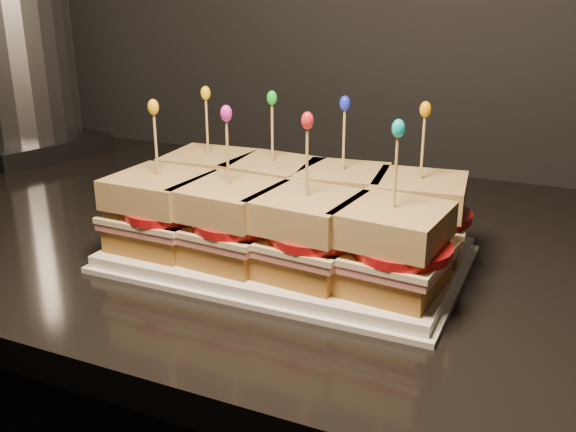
% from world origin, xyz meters
% --- Properties ---
extents(granite_slab, '(2.67, 0.71, 0.03)m').
position_xyz_m(granite_slab, '(0.73, 1.66, 0.85)').
color(granite_slab, black).
rests_on(granite_slab, cabinet).
extents(platter, '(0.37, 0.23, 0.02)m').
position_xyz_m(platter, '(1.09, 1.56, 0.88)').
color(platter, white).
rests_on(platter, granite_slab).
extents(platter_rim, '(0.39, 0.24, 0.01)m').
position_xyz_m(platter_rim, '(1.09, 1.56, 0.87)').
color(platter_rim, white).
rests_on(platter_rim, granite_slab).
extents(sandwich_0_bread_bot, '(0.10, 0.10, 0.03)m').
position_xyz_m(sandwich_0_bread_bot, '(0.96, 1.61, 0.90)').
color(sandwich_0_bread_bot, brown).
rests_on(sandwich_0_bread_bot, platter).
extents(sandwich_0_ham, '(0.11, 0.11, 0.01)m').
position_xyz_m(sandwich_0_ham, '(0.96, 1.61, 0.92)').
color(sandwich_0_ham, '#B7635A').
rests_on(sandwich_0_ham, sandwich_0_bread_bot).
extents(sandwich_0_cheese, '(0.11, 0.11, 0.01)m').
position_xyz_m(sandwich_0_cheese, '(0.96, 1.61, 0.92)').
color(sandwich_0_cheese, beige).
rests_on(sandwich_0_cheese, sandwich_0_ham).
extents(sandwich_0_tomato, '(0.09, 0.09, 0.01)m').
position_xyz_m(sandwich_0_tomato, '(0.97, 1.61, 0.93)').
color(sandwich_0_tomato, '#AD1011').
rests_on(sandwich_0_tomato, sandwich_0_cheese).
extents(sandwich_0_bread_top, '(0.10, 0.10, 0.03)m').
position_xyz_m(sandwich_0_bread_top, '(0.96, 1.61, 0.95)').
color(sandwich_0_bread_top, brown).
rests_on(sandwich_0_bread_top, sandwich_0_tomato).
extents(sandwich_0_pick, '(0.00, 0.00, 0.09)m').
position_xyz_m(sandwich_0_pick, '(0.96, 1.61, 1.00)').
color(sandwich_0_pick, tan).
rests_on(sandwich_0_pick, sandwich_0_bread_top).
extents(sandwich_0_frill, '(0.01, 0.01, 0.02)m').
position_xyz_m(sandwich_0_frill, '(0.96, 1.61, 1.04)').
color(sandwich_0_frill, yellow).
rests_on(sandwich_0_frill, sandwich_0_pick).
extents(sandwich_1_bread_bot, '(0.10, 0.10, 0.03)m').
position_xyz_m(sandwich_1_bread_bot, '(1.05, 1.61, 0.90)').
color(sandwich_1_bread_bot, brown).
rests_on(sandwich_1_bread_bot, platter).
extents(sandwich_1_ham, '(0.11, 0.11, 0.01)m').
position_xyz_m(sandwich_1_ham, '(1.05, 1.61, 0.92)').
color(sandwich_1_ham, '#B7635A').
rests_on(sandwich_1_ham, sandwich_1_bread_bot).
extents(sandwich_1_cheese, '(0.11, 0.11, 0.01)m').
position_xyz_m(sandwich_1_cheese, '(1.05, 1.61, 0.92)').
color(sandwich_1_cheese, beige).
rests_on(sandwich_1_cheese, sandwich_1_ham).
extents(sandwich_1_tomato, '(0.09, 0.09, 0.01)m').
position_xyz_m(sandwich_1_tomato, '(1.06, 1.61, 0.93)').
color(sandwich_1_tomato, '#AD1011').
rests_on(sandwich_1_tomato, sandwich_1_cheese).
extents(sandwich_1_bread_top, '(0.10, 0.10, 0.03)m').
position_xyz_m(sandwich_1_bread_top, '(1.05, 1.61, 0.95)').
color(sandwich_1_bread_top, brown).
rests_on(sandwich_1_bread_top, sandwich_1_tomato).
extents(sandwich_1_pick, '(0.00, 0.00, 0.09)m').
position_xyz_m(sandwich_1_pick, '(1.05, 1.61, 1.00)').
color(sandwich_1_pick, tan).
rests_on(sandwich_1_pick, sandwich_1_bread_top).
extents(sandwich_1_frill, '(0.01, 0.01, 0.02)m').
position_xyz_m(sandwich_1_frill, '(1.05, 1.61, 1.04)').
color(sandwich_1_frill, green).
rests_on(sandwich_1_frill, sandwich_1_pick).
extents(sandwich_2_bread_bot, '(0.11, 0.11, 0.03)m').
position_xyz_m(sandwich_2_bread_bot, '(1.14, 1.61, 0.90)').
color(sandwich_2_bread_bot, brown).
rests_on(sandwich_2_bread_bot, platter).
extents(sandwich_2_ham, '(0.12, 0.11, 0.01)m').
position_xyz_m(sandwich_2_ham, '(1.14, 1.61, 0.92)').
color(sandwich_2_ham, '#B7635A').
rests_on(sandwich_2_ham, sandwich_2_bread_bot).
extents(sandwich_2_cheese, '(0.12, 0.11, 0.01)m').
position_xyz_m(sandwich_2_cheese, '(1.14, 1.61, 0.92)').
color(sandwich_2_cheese, beige).
rests_on(sandwich_2_cheese, sandwich_2_ham).
extents(sandwich_2_tomato, '(0.09, 0.09, 0.01)m').
position_xyz_m(sandwich_2_tomato, '(1.15, 1.61, 0.93)').
color(sandwich_2_tomato, '#AD1011').
rests_on(sandwich_2_tomato, sandwich_2_cheese).
extents(sandwich_2_bread_top, '(0.11, 0.11, 0.03)m').
position_xyz_m(sandwich_2_bread_top, '(1.14, 1.61, 0.95)').
color(sandwich_2_bread_top, brown).
rests_on(sandwich_2_bread_top, sandwich_2_tomato).
extents(sandwich_2_pick, '(0.00, 0.00, 0.09)m').
position_xyz_m(sandwich_2_pick, '(1.14, 1.61, 1.00)').
color(sandwich_2_pick, tan).
rests_on(sandwich_2_pick, sandwich_2_bread_top).
extents(sandwich_2_frill, '(0.01, 0.01, 0.02)m').
position_xyz_m(sandwich_2_frill, '(1.14, 1.61, 1.04)').
color(sandwich_2_frill, '#1726D9').
rests_on(sandwich_2_frill, sandwich_2_pick).
extents(sandwich_3_bread_bot, '(0.10, 0.10, 0.03)m').
position_xyz_m(sandwich_3_bread_bot, '(1.22, 1.61, 0.90)').
color(sandwich_3_bread_bot, brown).
rests_on(sandwich_3_bread_bot, platter).
extents(sandwich_3_ham, '(0.11, 0.11, 0.01)m').
position_xyz_m(sandwich_3_ham, '(1.22, 1.61, 0.92)').
color(sandwich_3_ham, '#B7635A').
rests_on(sandwich_3_ham, sandwich_3_bread_bot).
extents(sandwich_3_cheese, '(0.12, 0.11, 0.01)m').
position_xyz_m(sandwich_3_cheese, '(1.22, 1.61, 0.92)').
color(sandwich_3_cheese, beige).
rests_on(sandwich_3_cheese, sandwich_3_ham).
extents(sandwich_3_tomato, '(0.09, 0.09, 0.01)m').
position_xyz_m(sandwich_3_tomato, '(1.24, 1.61, 0.93)').
color(sandwich_3_tomato, '#AD1011').
rests_on(sandwich_3_tomato, sandwich_3_cheese).
extents(sandwich_3_bread_top, '(0.11, 0.11, 0.03)m').
position_xyz_m(sandwich_3_bread_top, '(1.22, 1.61, 0.95)').
color(sandwich_3_bread_top, brown).
rests_on(sandwich_3_bread_top, sandwich_3_tomato).
extents(sandwich_3_pick, '(0.00, 0.00, 0.09)m').
position_xyz_m(sandwich_3_pick, '(1.22, 1.61, 1.00)').
color(sandwich_3_pick, tan).
rests_on(sandwich_3_pick, sandwich_3_bread_top).
extents(sandwich_3_frill, '(0.01, 0.01, 0.02)m').
position_xyz_m(sandwich_3_frill, '(1.22, 1.61, 1.04)').
color(sandwich_3_frill, '#F99704').
rests_on(sandwich_3_frill, sandwich_3_pick).
extents(sandwich_4_bread_bot, '(0.10, 0.10, 0.03)m').
position_xyz_m(sandwich_4_bread_bot, '(0.96, 1.51, 0.90)').
color(sandwich_4_bread_bot, brown).
rests_on(sandwich_4_bread_bot, platter).
extents(sandwich_4_ham, '(0.11, 0.10, 0.01)m').
position_xyz_m(sandwich_4_ham, '(0.96, 1.51, 0.92)').
color(sandwich_4_ham, '#B7635A').
rests_on(sandwich_4_ham, sandwich_4_bread_bot).
extents(sandwich_4_cheese, '(0.11, 0.10, 0.01)m').
position_xyz_m(sandwich_4_cheese, '(0.96, 1.51, 0.92)').
color(sandwich_4_cheese, beige).
rests_on(sandwich_4_cheese, sandwich_4_ham).
extents(sandwich_4_tomato, '(0.09, 0.09, 0.01)m').
position_xyz_m(sandwich_4_tomato, '(0.97, 1.50, 0.93)').
color(sandwich_4_tomato, '#AD1011').
rests_on(sandwich_4_tomato, sandwich_4_cheese).
extents(sandwich_4_bread_top, '(0.10, 0.10, 0.03)m').
position_xyz_m(sandwich_4_bread_top, '(0.96, 1.51, 0.95)').
color(sandwich_4_bread_top, brown).
rests_on(sandwich_4_bread_top, sandwich_4_tomato).
extents(sandwich_4_pick, '(0.00, 0.00, 0.09)m').
position_xyz_m(sandwich_4_pick, '(0.96, 1.51, 1.00)').
color(sandwich_4_pick, tan).
rests_on(sandwich_4_pick, sandwich_4_bread_top).
extents(sandwich_4_frill, '(0.01, 0.01, 0.02)m').
position_xyz_m(sandwich_4_frill, '(0.96, 1.51, 1.04)').
color(sandwich_4_frill, gold).
rests_on(sandwich_4_frill, sandwich_4_pick).
extents(sandwich_5_bread_bot, '(0.10, 0.10, 0.03)m').
position_xyz_m(sandwich_5_bread_bot, '(1.05, 1.51, 0.90)').
color(sandwich_5_bread_bot, brown).
rests_on(sandwich_5_bread_bot, platter).
extents(sandwich_5_ham, '(0.11, 0.11, 0.01)m').
position_xyz_m(sandwich_5_ham, '(1.05, 1.51, 0.92)').
color(sandwich_5_ham, '#B7635A').
rests_on(sandwich_5_ham, sandwich_5_bread_bot).
extents(sandwich_5_cheese, '(0.11, 0.11, 0.01)m').
position_xyz_m(sandwich_5_cheese, '(1.05, 1.51, 0.92)').
color(sandwich_5_cheese, beige).
rests_on(sandwich_5_cheese, sandwich_5_ham).
extents(sandwich_5_tomato, '(0.09, 0.09, 0.01)m').
position_xyz_m(sandwich_5_tomato, '(1.06, 1.50, 0.93)').
color(sandwich_5_tomato, '#AD1011').
rests_on(sandwich_5_tomato, sandwich_5_cheese).
extents(sandwich_5_bread_top, '(0.10, 0.10, 0.03)m').
position_xyz_m(sandwich_5_bread_top, '(1.05, 1.51, 0.95)').
color(sandwich_5_bread_top, brown).
rests_on(sandwich_5_bread_top, sandwich_5_tomato).
extents(sandwich_5_pick, '(0.00, 0.00, 0.09)m').
position_xyz_m(sandwich_5_pick, '(1.05, 1.51, 1.00)').
color(sandwich_5_pick, tan).
rests_on(sandwich_5_pick, sandwich_5_bread_top).
extents(sandwich_5_frill, '(0.01, 0.01, 0.02)m').
position_xyz_m(sandwich_5_frill, '(1.05, 1.51, 1.04)').
color(sandwich_5_frill, '#D624A3').
rests_on(sandwich_5_frill, sandwich_5_pick).
extents(sandwich_6_bread_bot, '(0.10, 0.10, 0.03)m').
position_xyz_m(sandwich_6_bread_bot, '(1.14, 1.51, 0.90)').
color(sandwich_6_bread_bot, brown).
rests_on(sandwich_6_bread_bot, platter).
extents(sandwich_6_ham, '(0.11, 0.11, 0.01)m').
position_xyz_m(sandwich_6_ham, '(1.14, 1.51, 0.92)').
color(sandwich_6_ham, '#B7635A').
rests_on(sandwich_6_ham, sandwich_6_bread_bot).
extents(sandwich_6_cheese, '(0.11, 0.11, 0.01)m').
position_xyz_m(sandwich_6_cheese, '(1.14, 1.51, 0.92)').
color(sandwich_6_cheese, beige).
rests_on(sandwich_6_cheese, sandwich_6_ham).
extents(sandwich_6_tomato, '(0.09, 0.09, 0.01)m').
position_xyz_m(sandwich_6_tomato, '(1.15, 1.50, 0.93)').
color(sandwich_6_tomato, '#AD1011').
rests_on(sandwich_6_tomato, sandwich_6_cheese).
extents(sandwich_6_bread_top, '(0.10, 0.10, 0.03)m').
position_xyz_m(sandwich_6_bread_top, '(1.14, 1.51, 0.95)').
color(sandwich_6_bread_top, brown).
rests_on(sandwich_6_bread_top, sandwich_6_tomato).
extents(sandwich_6_pick, '(0.00, 0.00, 0.09)m').
position_xyz_m(sandwich_6_pick, '(1.14, 1.51, 1.00)').
color(sandwich_6_pick, tan).
rests_on(sandwich_6_pick, sandwich_6_bread_top).
extents(sandwich_6_frill, '(0.01, 0.01, 0.02)m').
position_xyz_m(sandwich_6_frill, '(1.14, 1.51, 1.04)').
color(sandwich_6_frill, red).
rests_on(sandwich_6_frill, sandwich_6_pick).
extents(sandwich_7_bread_bot, '(0.10, 0.10, 0.03)m').
position_xyz_m(sandwich_7_bread_bot, '(1.22, 1.51, 0.90)').
color(sandwich_7_bread_bot, brown).
rests_on(sandwich_7_bread_bot, platter).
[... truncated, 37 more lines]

